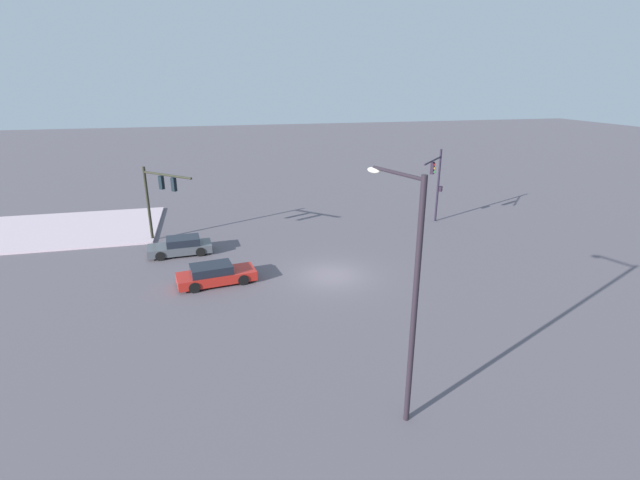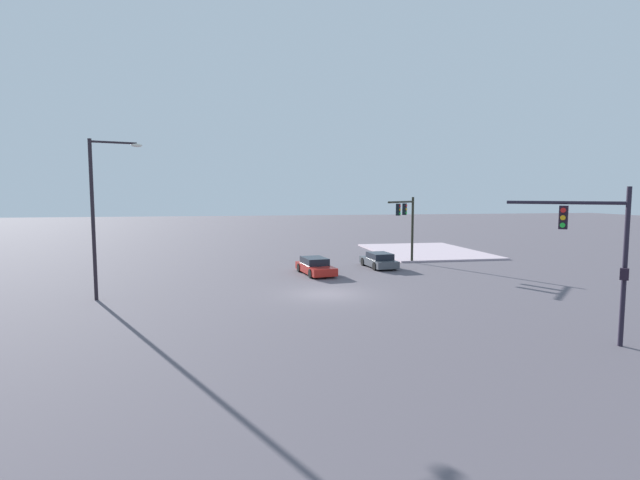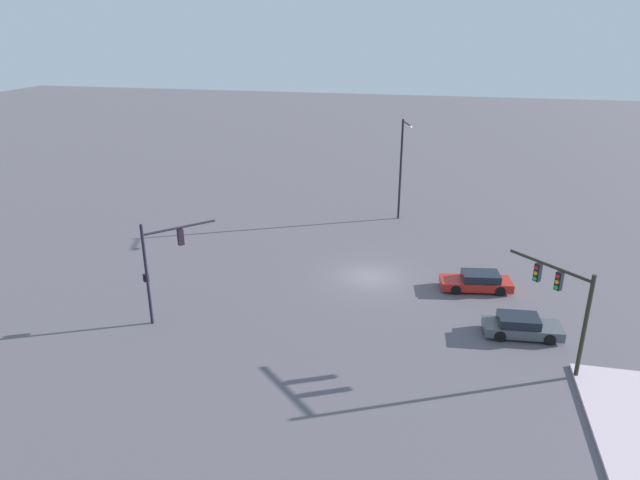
% 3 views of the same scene
% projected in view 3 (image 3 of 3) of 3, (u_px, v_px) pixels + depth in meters
% --- Properties ---
extents(ground_plane, '(208.41, 208.41, 0.00)m').
position_uv_depth(ground_plane, '(371.00, 277.00, 39.76)').
color(ground_plane, '#59515A').
extents(traffic_signal_near_corner, '(3.39, 3.34, 6.16)m').
position_uv_depth(traffic_signal_near_corner, '(161.00, 258.00, 32.78)').
color(traffic_signal_near_corner, black).
rests_on(traffic_signal_near_corner, ground).
extents(traffic_signal_opposite_side, '(3.55, 3.46, 5.61)m').
position_uv_depth(traffic_signal_opposite_side, '(565.00, 297.00, 28.17)').
color(traffic_signal_opposite_side, black).
rests_on(traffic_signal_opposite_side, ground).
extents(streetlamp_curved_arm, '(1.08, 2.72, 8.86)m').
position_uv_depth(streetlamp_curved_arm, '(402.00, 163.00, 49.33)').
color(streetlamp_curved_arm, black).
rests_on(streetlamp_curved_arm, ground).
extents(sedan_car_approaching, '(4.78, 2.43, 1.21)m').
position_uv_depth(sedan_car_approaching, '(477.00, 282.00, 37.69)').
color(sedan_car_approaching, '#B3211A').
rests_on(sedan_car_approaching, ground).
extents(sedan_car_waiting_far, '(4.39, 2.12, 1.21)m').
position_uv_depth(sedan_car_waiting_far, '(521.00, 326.00, 32.19)').
color(sedan_car_waiting_far, '#494D53').
rests_on(sedan_car_waiting_far, ground).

